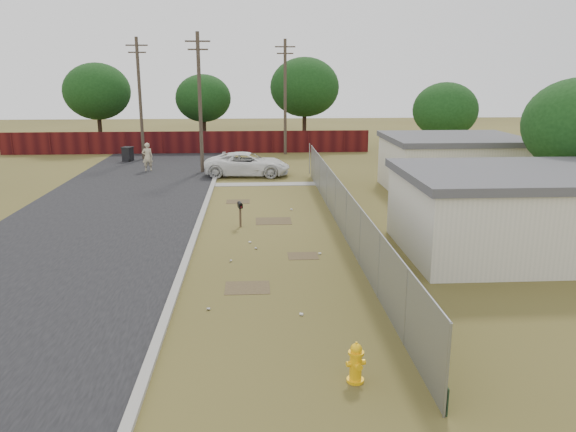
{
  "coord_description": "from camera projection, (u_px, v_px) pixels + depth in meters",
  "views": [
    {
      "loc": [
        -0.53,
        -21.43,
        6.55
      ],
      "look_at": [
        0.75,
        -0.37,
        1.1
      ],
      "focal_mm": 35.0,
      "sensor_mm": 36.0,
      "label": 1
    }
  ],
  "objects": [
    {
      "name": "privacy_fence",
      "position": [
        187.0,
        142.0,
        45.96
      ],
      "size": [
        30.0,
        0.12,
        1.8
      ],
      "primitive_type": "cube",
      "color": "#4B1010",
      "rests_on": "ground"
    },
    {
      "name": "fire_hydrant",
      "position": [
        356.0,
        363.0,
        12.11
      ],
      "size": [
        0.44,
        0.45,
        0.94
      ],
      "color": "yellow",
      "rests_on": "ground"
    },
    {
      "name": "scattered_litter",
      "position": [
        267.0,
        256.0,
        20.36
      ],
      "size": [
        3.82,
        12.25,
        0.07
      ],
      "color": "silver",
      "rests_on": "ground"
    },
    {
      "name": "street",
      "position": [
        137.0,
        198.0,
        29.76
      ],
      "size": [
        15.1,
        60.0,
        0.12
      ],
      "color": "black",
      "rests_on": "ground"
    },
    {
      "name": "pickup_truck",
      "position": [
        247.0,
        164.0,
        36.12
      ],
      "size": [
        5.62,
        2.9,
        1.51
      ],
      "primitive_type": "imported",
      "rotation": [
        0.0,
        0.0,
        1.5
      ],
      "color": "white",
      "rests_on": "ground"
    },
    {
      "name": "houses",
      "position": [
        479.0,
        184.0,
        25.59
      ],
      "size": [
        9.3,
        17.24,
        3.1
      ],
      "color": "beige",
      "rests_on": "ground"
    },
    {
      "name": "pedestrian",
      "position": [
        147.0,
        157.0,
        37.71
      ],
      "size": [
        0.8,
        0.63,
        1.93
      ],
      "primitive_type": "imported",
      "rotation": [
        0.0,
        0.0,
        3.41
      ],
      "color": "beige",
      "rests_on": "ground"
    },
    {
      "name": "utility_poles",
      "position": [
        210.0,
        98.0,
        40.96
      ],
      "size": [
        12.6,
        8.24,
        9.0
      ],
      "color": "#463C2F",
      "rests_on": "ground"
    },
    {
      "name": "mailbox",
      "position": [
        240.0,
        207.0,
        24.16
      ],
      "size": [
        0.25,
        0.48,
        1.1
      ],
      "color": "#4E3C2D",
      "rests_on": "ground"
    },
    {
      "name": "chainlink_fence",
      "position": [
        343.0,
        214.0,
        23.35
      ],
      "size": [
        0.1,
        27.06,
        2.02
      ],
      "color": "gray",
      "rests_on": "ground"
    },
    {
      "name": "horizon_trees",
      "position": [
        271.0,
        97.0,
        44.04
      ],
      "size": [
        33.32,
        31.94,
        7.78
      ],
      "color": "black",
      "rests_on": "ground"
    },
    {
      "name": "trash_bin",
      "position": [
        128.0,
        154.0,
        41.94
      ],
      "size": [
        0.9,
        0.97,
        1.09
      ],
      "color": "black",
      "rests_on": "ground"
    },
    {
      "name": "ground",
      "position": [
        269.0,
        241.0,
        22.38
      ],
      "size": [
        120.0,
        120.0,
        0.0
      ],
      "primitive_type": "plane",
      "color": "olive",
      "rests_on": "ground"
    }
  ]
}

